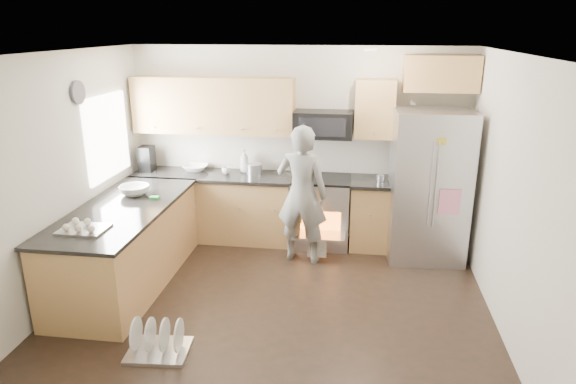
# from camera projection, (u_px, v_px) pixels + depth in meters

# --- Properties ---
(ground) EXTENTS (4.50, 4.50, 0.00)m
(ground) POSITION_uv_depth(u_px,v_px,m) (275.00, 304.00, 5.49)
(ground) COLOR black
(ground) RESTS_ON ground
(room_shell) EXTENTS (4.54, 4.04, 2.62)m
(room_shell) POSITION_uv_depth(u_px,v_px,m) (270.00, 151.00, 5.00)
(room_shell) COLOR beige
(room_shell) RESTS_ON ground
(back_cabinet_run) EXTENTS (4.45, 0.64, 2.50)m
(back_cabinet_run) POSITION_uv_depth(u_px,v_px,m) (253.00, 171.00, 6.92)
(back_cabinet_run) COLOR #B48048
(back_cabinet_run) RESTS_ON ground
(peninsula) EXTENTS (0.96, 2.36, 1.04)m
(peninsula) POSITION_uv_depth(u_px,v_px,m) (126.00, 245.00, 5.82)
(peninsula) COLOR #B48048
(peninsula) RESTS_ON ground
(stove_range) EXTENTS (0.76, 0.97, 1.79)m
(stove_range) POSITION_uv_depth(u_px,v_px,m) (321.00, 196.00, 6.83)
(stove_range) COLOR #B7B7BC
(stove_range) RESTS_ON ground
(refrigerator) EXTENTS (0.96, 0.77, 1.89)m
(refrigerator) POSITION_uv_depth(u_px,v_px,m) (428.00, 186.00, 6.34)
(refrigerator) COLOR #B7B7BC
(refrigerator) RESTS_ON ground
(person) EXTENTS (0.68, 0.49, 1.73)m
(person) POSITION_uv_depth(u_px,v_px,m) (302.00, 195.00, 6.28)
(person) COLOR gray
(person) RESTS_ON ground
(dish_rack) EXTENTS (0.58, 0.48, 0.34)m
(dish_rack) POSITION_uv_depth(u_px,v_px,m) (158.00, 343.00, 4.65)
(dish_rack) COLOR #B7B7BC
(dish_rack) RESTS_ON ground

